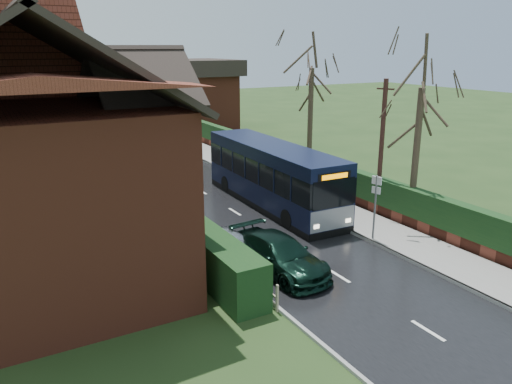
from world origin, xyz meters
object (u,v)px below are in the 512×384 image
car_green (280,255)px  car_silver (228,246)px  telegraph_pole (381,148)px  bus (273,176)px  bus_stop_sign (376,199)px  brick_house (30,144)px

car_green → car_silver: bearing=120.9°
car_silver → telegraph_pole: bearing=2.1°
bus → bus_stop_sign: (1.04, -6.20, 0.33)m
brick_house → bus_stop_sign: size_ratio=5.19×
car_green → brick_house: bearing=137.5°
bus → car_green: bearing=-117.8°
bus → car_green: (-3.76, -6.69, -0.89)m
car_silver → car_green: car_green is taller
telegraph_pole → bus_stop_sign: bearing=-159.5°
car_silver → bus_stop_sign: bearing=-18.4°
car_green → bus_stop_sign: size_ratio=1.57×
brick_house → car_silver: size_ratio=4.10×
car_silver → car_green: size_ratio=0.81×
bus → car_silver: (-4.96, -5.05, -0.92)m
car_green → telegraph_pole: size_ratio=0.70×
bus_stop_sign → telegraph_pole: bearing=30.0°
car_green → telegraph_pole: 8.42m
brick_house → bus_stop_sign: 13.16m
car_green → bus_stop_sign: bus_stop_sign is taller
bus → telegraph_pole: telegraph_pole is taller
telegraph_pole → brick_house: bearing=146.3°
brick_house → telegraph_pole: (14.53, -2.33, -1.17)m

